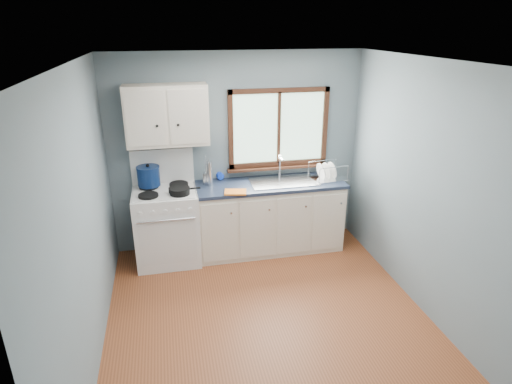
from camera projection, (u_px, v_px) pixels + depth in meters
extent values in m
cube|color=brown|center=(270.00, 322.00, 4.29)|extent=(3.20, 3.60, 0.02)
cube|color=white|center=(274.00, 61.00, 3.37)|extent=(3.20, 3.60, 0.02)
cube|color=slate|center=(237.00, 152.00, 5.48)|extent=(3.20, 0.02, 2.50)
cube|color=slate|center=(358.00, 346.00, 2.18)|extent=(3.20, 0.02, 2.50)
cube|color=slate|center=(82.00, 224.00, 3.52)|extent=(0.02, 3.60, 2.50)
cube|color=slate|center=(432.00, 194.00, 4.15)|extent=(0.02, 3.60, 2.50)
cube|color=white|center=(167.00, 226.00, 5.27)|extent=(0.76, 0.65, 0.92)
cube|color=white|center=(162.00, 166.00, 5.29)|extent=(0.76, 0.05, 0.44)
cube|color=silver|center=(164.00, 191.00, 5.10)|extent=(0.72, 0.59, 0.01)
cylinder|color=black|center=(148.00, 195.00, 4.92)|extent=(0.23, 0.23, 0.03)
cylinder|color=black|center=(180.00, 193.00, 4.99)|extent=(0.23, 0.23, 0.03)
cylinder|color=black|center=(149.00, 186.00, 5.19)|extent=(0.23, 0.23, 0.03)
cylinder|color=black|center=(179.00, 184.00, 5.26)|extent=(0.23, 0.23, 0.03)
cylinder|color=silver|center=(166.00, 220.00, 4.87)|extent=(0.66, 0.02, 0.02)
cube|color=silver|center=(168.00, 243.00, 5.00)|extent=(0.66, 0.01, 0.55)
cube|color=silver|center=(269.00, 218.00, 5.55)|extent=(1.85, 0.60, 0.88)
cube|color=black|center=(269.00, 244.00, 5.72)|extent=(1.85, 0.54, 0.08)
cube|color=#192335|center=(270.00, 184.00, 5.38)|extent=(1.89, 0.64, 0.04)
cube|color=silver|center=(284.00, 182.00, 5.41)|extent=(0.84, 0.46, 0.01)
cube|color=silver|center=(268.00, 188.00, 5.40)|extent=(0.36, 0.40, 0.14)
cube|color=silver|center=(298.00, 186.00, 5.48)|extent=(0.36, 0.40, 0.14)
cylinder|color=silver|center=(280.00, 167.00, 5.54)|extent=(0.02, 0.02, 0.28)
cylinder|color=silver|center=(281.00, 159.00, 5.43)|extent=(0.02, 0.16, 0.02)
sphere|color=silver|center=(280.00, 156.00, 5.49)|extent=(0.04, 0.04, 0.04)
cube|color=#9EC6A8|center=(278.00, 128.00, 5.45)|extent=(1.22, 0.01, 0.92)
cube|color=#402114|center=(280.00, 91.00, 5.26)|extent=(1.30, 0.05, 0.06)
cube|color=#402114|center=(278.00, 163.00, 5.61)|extent=(1.30, 0.05, 0.06)
cube|color=#402114|center=(231.00, 130.00, 5.31)|extent=(0.06, 0.05, 1.00)
cube|color=#402114|center=(325.00, 126.00, 5.56)|extent=(0.06, 0.05, 1.00)
cube|color=#402114|center=(279.00, 128.00, 5.44)|extent=(0.03, 0.05, 0.92)
cube|color=#402114|center=(279.00, 168.00, 5.60)|extent=(1.36, 0.10, 0.03)
cube|color=silver|center=(167.00, 115.00, 4.94)|extent=(0.95, 0.32, 0.70)
cube|color=silver|center=(145.00, 119.00, 4.75)|extent=(0.44, 0.01, 0.62)
cube|color=silver|center=(188.00, 117.00, 4.84)|extent=(0.44, 0.01, 0.62)
sphere|color=black|center=(157.00, 126.00, 4.79)|extent=(0.03, 0.03, 0.03)
sphere|color=black|center=(178.00, 125.00, 4.83)|extent=(0.03, 0.03, 0.03)
cylinder|color=black|center=(179.00, 190.00, 4.98)|extent=(0.26, 0.26, 0.05)
cube|color=black|center=(194.00, 188.00, 5.02)|extent=(0.14, 0.03, 0.01)
cylinder|color=#0B1E48|center=(149.00, 177.00, 5.14)|extent=(0.32, 0.32, 0.23)
cylinder|color=#0B1E48|center=(148.00, 167.00, 5.10)|extent=(0.34, 0.34, 0.02)
sphere|color=black|center=(148.00, 166.00, 5.09)|extent=(0.05, 0.05, 0.04)
cylinder|color=silver|center=(207.00, 178.00, 5.31)|extent=(0.13, 0.13, 0.15)
cylinder|color=silver|center=(209.00, 166.00, 5.27)|extent=(0.01, 0.01, 0.22)
cylinder|color=silver|center=(205.00, 165.00, 5.26)|extent=(0.01, 0.01, 0.26)
cylinder|color=silver|center=(207.00, 168.00, 5.24)|extent=(0.01, 0.01, 0.20)
cylinder|color=silver|center=(209.00, 174.00, 5.24)|extent=(0.08, 0.08, 0.31)
imported|color=blue|center=(221.00, 171.00, 5.42)|extent=(0.10, 0.10, 0.24)
cube|color=orange|center=(235.00, 192.00, 5.06)|extent=(0.29, 0.23, 0.02)
cube|color=silver|center=(327.00, 178.00, 5.52)|extent=(0.46, 0.38, 0.02)
cylinder|color=silver|center=(320.00, 177.00, 5.29)|extent=(0.01, 0.01, 0.20)
cylinder|color=silver|center=(348.00, 173.00, 5.42)|extent=(0.01, 0.01, 0.20)
cylinder|color=silver|center=(308.00, 170.00, 5.55)|extent=(0.01, 0.01, 0.20)
cylinder|color=silver|center=(336.00, 166.00, 5.68)|extent=(0.01, 0.01, 0.20)
cylinder|color=silver|center=(334.00, 167.00, 5.32)|extent=(0.40, 0.07, 0.01)
cylinder|color=silver|center=(323.00, 161.00, 5.58)|extent=(0.40, 0.07, 0.01)
cylinder|color=white|center=(321.00, 171.00, 5.45)|extent=(0.09, 0.23, 0.22)
cylinder|color=white|center=(326.00, 171.00, 5.48)|extent=(0.09, 0.23, 0.22)
cylinder|color=white|center=(332.00, 170.00, 5.50)|extent=(0.09, 0.23, 0.22)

